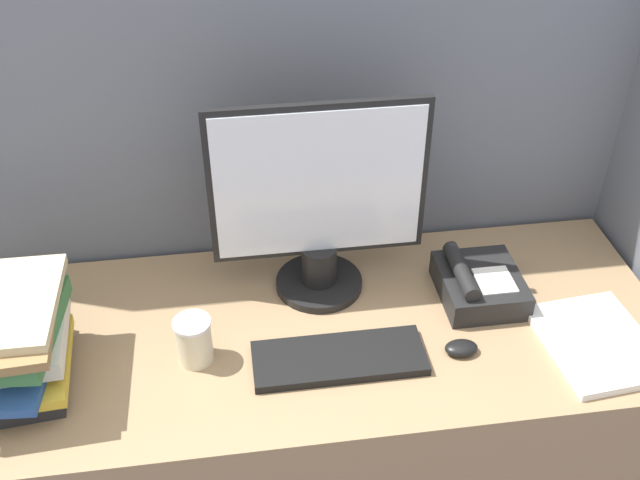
{
  "coord_description": "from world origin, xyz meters",
  "views": [
    {
      "loc": [
        -0.16,
        -0.9,
        1.89
      ],
      "look_at": [
        0.01,
        0.35,
        0.94
      ],
      "focal_mm": 42.0,
      "sensor_mm": 36.0,
      "label": 1
    }
  ],
  "objects_px": {
    "coffee_cup": "(194,340)",
    "desk_telephone": "(478,284)",
    "book_stack": "(8,342)",
    "keyboard": "(339,358)",
    "monitor": "(319,208)",
    "mouse": "(461,348)"
  },
  "relations": [
    {
      "from": "desk_telephone",
      "to": "coffee_cup",
      "type": "bearing_deg",
      "value": -170.25
    },
    {
      "from": "coffee_cup",
      "to": "desk_telephone",
      "type": "height_order",
      "value": "coffee_cup"
    },
    {
      "from": "monitor",
      "to": "mouse",
      "type": "distance_m",
      "value": 0.44
    },
    {
      "from": "mouse",
      "to": "coffee_cup",
      "type": "xyz_separation_m",
      "value": [
        -0.57,
        0.06,
        0.04
      ]
    },
    {
      "from": "desk_telephone",
      "to": "keyboard",
      "type": "bearing_deg",
      "value": -155.14
    },
    {
      "from": "coffee_cup",
      "to": "book_stack",
      "type": "distance_m",
      "value": 0.37
    },
    {
      "from": "book_stack",
      "to": "coffee_cup",
      "type": "bearing_deg",
      "value": 1.27
    },
    {
      "from": "monitor",
      "to": "coffee_cup",
      "type": "xyz_separation_m",
      "value": [
        -0.3,
        -0.2,
        -0.17
      ]
    },
    {
      "from": "desk_telephone",
      "to": "book_stack",
      "type": "bearing_deg",
      "value": -173.24
    },
    {
      "from": "monitor",
      "to": "book_stack",
      "type": "bearing_deg",
      "value": -162.12
    },
    {
      "from": "mouse",
      "to": "coffee_cup",
      "type": "height_order",
      "value": "coffee_cup"
    },
    {
      "from": "book_stack",
      "to": "desk_telephone",
      "type": "relative_size",
      "value": 1.5
    },
    {
      "from": "coffee_cup",
      "to": "desk_telephone",
      "type": "xyz_separation_m",
      "value": [
        0.66,
        0.11,
        -0.02
      ]
    },
    {
      "from": "monitor",
      "to": "book_stack",
      "type": "xyz_separation_m",
      "value": [
        -0.66,
        -0.21,
        -0.12
      ]
    },
    {
      "from": "monitor",
      "to": "mouse",
      "type": "bearing_deg",
      "value": -44.37
    },
    {
      "from": "keyboard",
      "to": "book_stack",
      "type": "bearing_deg",
      "value": 176.21
    },
    {
      "from": "monitor",
      "to": "book_stack",
      "type": "height_order",
      "value": "monitor"
    },
    {
      "from": "coffee_cup",
      "to": "book_stack",
      "type": "bearing_deg",
      "value": -178.73
    },
    {
      "from": "coffee_cup",
      "to": "book_stack",
      "type": "xyz_separation_m",
      "value": [
        -0.36,
        -0.01,
        0.05
      ]
    },
    {
      "from": "mouse",
      "to": "book_stack",
      "type": "distance_m",
      "value": 0.94
    },
    {
      "from": "keyboard",
      "to": "coffee_cup",
      "type": "distance_m",
      "value": 0.31
    },
    {
      "from": "keyboard",
      "to": "coffee_cup",
      "type": "bearing_deg",
      "value": 170.2
    }
  ]
}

